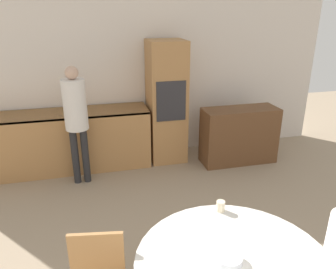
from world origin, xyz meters
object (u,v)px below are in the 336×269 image
(sideboard, at_px, (239,135))
(cup, at_px, (221,206))
(bowl_near, at_px, (229,259))
(person_standing, at_px, (76,113))
(oven_unit, at_px, (166,102))

(sideboard, height_order, cup, sideboard)
(cup, xyz_separation_m, bowl_near, (-0.18, -0.56, -0.02))
(sideboard, xyz_separation_m, person_standing, (-2.44, -0.09, 0.59))
(cup, bearing_deg, bowl_near, -107.48)
(oven_unit, relative_size, bowl_near, 10.50)
(sideboard, xyz_separation_m, bowl_near, (-1.47, -2.86, 0.36))
(cup, bearing_deg, sideboard, 60.63)
(sideboard, relative_size, bowl_near, 6.53)
(oven_unit, distance_m, sideboard, 1.26)
(cup, distance_m, bowl_near, 0.59)
(person_standing, distance_m, cup, 2.49)
(bowl_near, bearing_deg, sideboard, 62.78)
(oven_unit, height_order, bowl_near, oven_unit)
(sideboard, bearing_deg, oven_unit, 159.44)
(person_standing, distance_m, bowl_near, 2.94)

